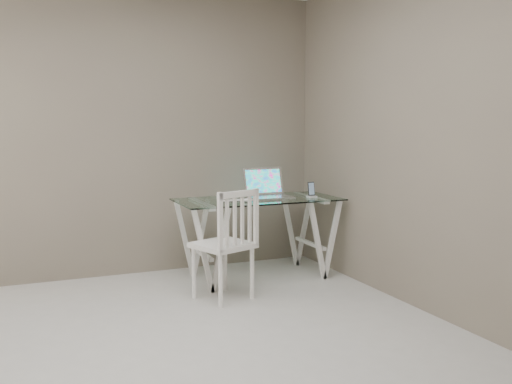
% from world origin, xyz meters
% --- Properties ---
extents(room, '(4.50, 4.52, 2.71)m').
position_xyz_m(room, '(-0.06, 0.02, 1.72)').
color(room, beige).
rests_on(room, ground).
extents(desk, '(1.50, 0.70, 0.75)m').
position_xyz_m(desk, '(1.20, 1.64, 0.38)').
color(desk, silver).
rests_on(desk, ground).
extents(chair, '(0.54, 0.54, 0.92)m').
position_xyz_m(chair, '(0.71, 1.09, 0.51)').
color(chair, white).
rests_on(chair, ground).
extents(laptop, '(0.39, 0.35, 0.27)m').
position_xyz_m(laptop, '(1.32, 1.71, 0.81)').
color(laptop, silver).
rests_on(laptop, desk).
extents(keyboard, '(0.27, 0.11, 0.01)m').
position_xyz_m(keyboard, '(0.94, 1.59, 0.75)').
color(keyboard, silver).
rests_on(keyboard, desk).
extents(mouse, '(0.10, 0.06, 0.03)m').
position_xyz_m(mouse, '(1.03, 1.48, 0.76)').
color(mouse, white).
rests_on(mouse, desk).
extents(phone_dock, '(0.08, 0.08, 0.15)m').
position_xyz_m(phone_dock, '(1.70, 1.54, 0.79)').
color(phone_dock, white).
rests_on(phone_dock, desk).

